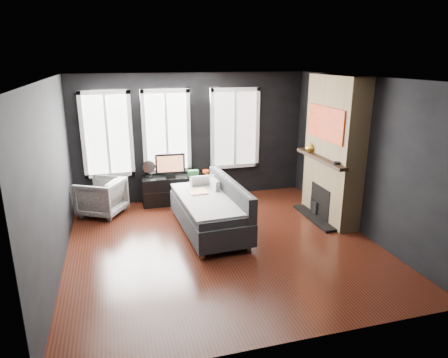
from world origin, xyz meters
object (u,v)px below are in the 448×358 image
object	(u,v)px
book	(213,167)
armchair	(101,195)
media_console	(183,188)
monitor	(170,164)
mantel_vase	(310,147)
mug	(206,171)
sofa	(209,207)

from	to	relation	value
book	armchair	bearing A→B (deg)	-171.86
media_console	book	xyz separation A→B (m)	(0.68, 0.05, 0.41)
armchair	media_console	xyz separation A→B (m)	(1.68, 0.29, -0.10)
monitor	mantel_vase	size ratio (longest dim) A/B	3.39
armchair	monitor	world-z (taller)	monitor
mug	media_console	bearing A→B (deg)	171.60
armchair	mug	xyz separation A→B (m)	(2.16, 0.22, 0.26)
monitor	armchair	bearing A→B (deg)	-165.88
media_console	monitor	bearing A→B (deg)	-172.29
mug	mantel_vase	distance (m)	2.25
media_console	book	world-z (taller)	book
mug	monitor	bearing A→B (deg)	176.43
monitor	media_console	bearing A→B (deg)	9.00
media_console	book	size ratio (longest dim) A/B	7.74
media_console	mug	size ratio (longest dim) A/B	12.84
mug	book	size ratio (longest dim) A/B	0.60
media_console	monitor	distance (m)	0.63
sofa	armchair	xyz separation A→B (m)	(-1.86, 1.35, -0.06)
armchair	media_console	size ratio (longest dim) A/B	0.46
media_console	mug	xyz separation A→B (m)	(0.49, -0.07, 0.36)
armchair	mantel_vase	size ratio (longest dim) A/B	4.32
armchair	book	world-z (taller)	book
sofa	mantel_vase	distance (m)	2.35
mantel_vase	armchair	bearing A→B (deg)	167.32
monitor	mug	world-z (taller)	monitor
mug	mantel_vase	xyz separation A→B (m)	(1.84, -1.12, 0.66)
monitor	mantel_vase	distance (m)	2.87
monitor	book	xyz separation A→B (m)	(0.94, 0.07, -0.17)
armchair	book	size ratio (longest dim) A/B	3.57
sofa	book	size ratio (longest dim) A/B	9.57
sofa	mantel_vase	size ratio (longest dim) A/B	11.56
monitor	book	world-z (taller)	monitor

